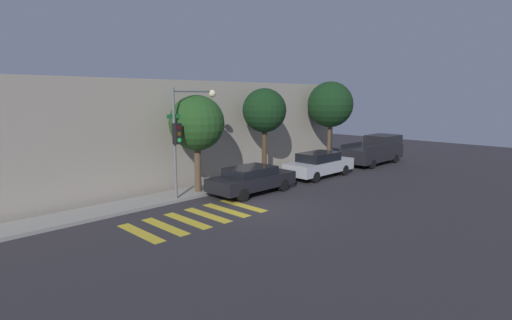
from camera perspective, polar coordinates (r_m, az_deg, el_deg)
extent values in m
plane|color=#2D2B30|center=(17.00, 0.99, -6.79)|extent=(60.00, 60.00, 0.00)
cube|color=gray|center=(19.92, -7.50, -4.27)|extent=(26.00, 1.72, 0.14)
cube|color=#A89E8E|center=(22.98, -14.20, 4.02)|extent=(26.00, 6.00, 5.44)
cube|color=gold|center=(14.52, -16.18, -9.98)|extent=(0.45, 2.60, 0.00)
cube|color=gold|center=(14.99, -12.89, -9.24)|extent=(0.45, 2.60, 0.00)
cube|color=gold|center=(15.50, -9.83, -8.52)|extent=(0.45, 2.60, 0.00)
cube|color=gold|center=(16.05, -6.98, -7.82)|extent=(0.45, 2.60, 0.00)
cube|color=gold|center=(16.65, -4.33, -7.16)|extent=(0.45, 2.60, 0.00)
cube|color=gold|center=(17.27, -1.88, -6.53)|extent=(0.45, 2.60, 0.00)
cylinder|color=slate|center=(17.84, -11.54, 2.02)|extent=(0.12, 0.12, 5.02)
cube|color=black|center=(17.61, -11.21, 3.71)|extent=(0.30, 0.30, 0.90)
cylinder|color=#4C0C0C|center=(17.46, -10.94, 4.56)|extent=(0.18, 0.02, 0.18)
cylinder|color=#593D0A|center=(17.48, -10.92, 3.68)|extent=(0.18, 0.02, 0.18)
cylinder|color=#26E54C|center=(17.51, -10.89, 2.80)|extent=(0.18, 0.02, 0.18)
cube|color=#19662D|center=(17.73, -11.67, 6.13)|extent=(0.70, 0.02, 0.18)
cylinder|color=slate|center=(18.33, -8.94, 9.68)|extent=(2.15, 0.08, 0.08)
sphere|color=#F9E5B2|center=(18.99, -6.28, 9.41)|extent=(0.36, 0.36, 0.36)
cube|color=black|center=(19.28, -0.57, -3.01)|extent=(4.47, 1.79, 0.60)
cube|color=black|center=(19.10, -0.81, -1.59)|extent=(2.32, 1.58, 0.40)
cylinder|color=black|center=(20.86, 0.57, -2.91)|extent=(0.61, 0.22, 0.61)
cylinder|color=black|center=(19.79, 3.93, -3.59)|extent=(0.61, 0.22, 0.61)
cylinder|color=black|center=(19.01, -5.26, -4.15)|extent=(0.61, 0.22, 0.61)
cylinder|color=black|center=(17.84, -1.91, -5.00)|extent=(0.61, 0.22, 0.61)
cube|color=#B7BABF|center=(23.41, 9.06, -0.88)|extent=(4.65, 1.73, 0.65)
cube|color=black|center=(23.22, 8.93, 0.46)|extent=(2.42, 1.52, 0.49)
cylinder|color=black|center=(25.06, 9.53, -0.99)|extent=(0.61, 0.22, 0.61)
cylinder|color=black|center=(24.22, 12.52, -1.43)|extent=(0.61, 0.22, 0.61)
cylinder|color=black|center=(22.80, 5.34, -1.91)|extent=(0.61, 0.22, 0.61)
cylinder|color=black|center=(21.88, 8.48, -2.44)|extent=(0.61, 0.22, 0.61)
cube|color=black|center=(28.56, 16.29, 0.95)|extent=(5.23, 1.97, 0.93)
cube|color=black|center=(29.73, 17.69, 2.76)|extent=(2.35, 1.81, 0.68)
cube|color=black|center=(27.78, 13.49, 2.10)|extent=(2.62, 0.08, 0.28)
cube|color=black|center=(26.93, 16.64, 1.75)|extent=(2.62, 0.08, 0.28)
cylinder|color=black|center=(30.46, 16.24, 0.57)|extent=(0.61, 0.22, 0.61)
cylinder|color=black|center=(29.66, 19.27, 0.20)|extent=(0.61, 0.22, 0.61)
cylinder|color=black|center=(27.68, 13.02, -0.14)|extent=(0.61, 0.22, 0.61)
cylinder|color=black|center=(26.80, 16.27, -0.57)|extent=(0.61, 0.22, 0.61)
cylinder|color=brown|center=(19.19, -8.31, -1.28)|extent=(0.32, 0.32, 2.45)
sphere|color=#234C1E|center=(18.92, -8.46, 5.28)|extent=(2.60, 2.60, 2.60)
cylinder|color=#4C3823|center=(22.18, 1.19, 0.92)|extent=(0.27, 0.27, 2.98)
sphere|color=#143316|center=(21.96, 1.21, 7.11)|extent=(2.41, 2.41, 2.41)
cylinder|color=brown|center=(27.04, 10.39, 2.27)|extent=(0.24, 0.24, 2.99)
sphere|color=#143316|center=(26.85, 10.55, 7.81)|extent=(2.98, 2.98, 2.98)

